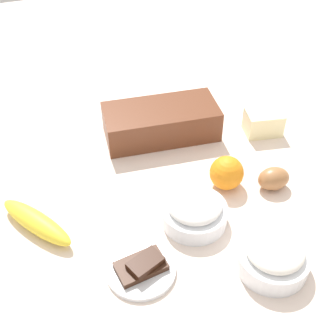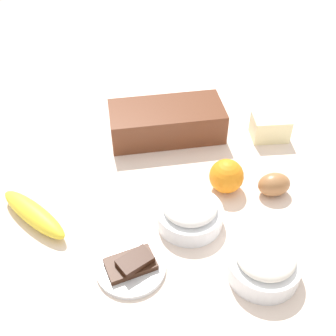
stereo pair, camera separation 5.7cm
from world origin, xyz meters
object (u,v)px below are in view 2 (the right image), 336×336
at_px(banana, 34,214).
at_px(chocolate_plate, 131,266).
at_px(flour_bowl, 264,263).
at_px(sugar_bowl, 190,212).
at_px(orange_fruit, 226,176).
at_px(butter_block, 270,127).
at_px(egg_near_butter, 274,184).
at_px(loaf_pan, 167,121).

relative_size(banana, chocolate_plate, 1.46).
bearing_deg(flour_bowl, sugar_bowl, 121.96).
height_order(sugar_bowl, banana, sugar_bowl).
height_order(orange_fruit, butter_block, orange_fruit).
bearing_deg(egg_near_butter, sugar_bowl, -169.66).
height_order(flour_bowl, banana, flour_bowl).
height_order(flour_bowl, sugar_bowl, flour_bowl).
height_order(butter_block, chocolate_plate, butter_block).
height_order(loaf_pan, butter_block, loaf_pan).
bearing_deg(orange_fruit, sugar_bowl, -144.26).
bearing_deg(egg_near_butter, banana, 174.85).
height_order(orange_fruit, chocolate_plate, orange_fruit).
relative_size(flour_bowl, orange_fruit, 1.77).
xyz_separation_m(loaf_pan, banana, (-0.33, -0.22, -0.02)).
bearing_deg(butter_block, egg_near_butter, -111.62).
relative_size(flour_bowl, chocolate_plate, 1.02).
bearing_deg(loaf_pan, banana, -142.39).
bearing_deg(flour_bowl, banana, 149.72).
xyz_separation_m(sugar_bowl, egg_near_butter, (0.20, 0.04, -0.01)).
xyz_separation_m(sugar_bowl, banana, (-0.31, 0.08, -0.01)).
bearing_deg(banana, egg_near_butter, -5.15).
relative_size(loaf_pan, banana, 1.52).
bearing_deg(egg_near_butter, chocolate_plate, -160.35).
xyz_separation_m(banana, chocolate_plate, (0.17, -0.17, -0.01)).
xyz_separation_m(egg_near_butter, chocolate_plate, (-0.34, -0.12, -0.02)).
distance_m(loaf_pan, banana, 0.40).
bearing_deg(butter_block, chocolate_plate, -143.15).
bearing_deg(egg_near_butter, flour_bowl, -119.30).
xyz_separation_m(butter_block, chocolate_plate, (-0.41, -0.31, -0.02)).
bearing_deg(egg_near_butter, loaf_pan, 123.64).
distance_m(loaf_pan, egg_near_butter, 0.31).
bearing_deg(orange_fruit, chocolate_plate, -146.59).
distance_m(loaf_pan, orange_fruit, 0.24).
bearing_deg(flour_bowl, loaf_pan, 98.60).
bearing_deg(loaf_pan, sugar_bowl, -90.43).
relative_size(banana, butter_block, 2.11).
relative_size(orange_fruit, egg_near_butter, 1.06).
xyz_separation_m(flour_bowl, egg_near_butter, (0.11, 0.19, -0.01)).
bearing_deg(egg_near_butter, orange_fruit, 158.11).
bearing_deg(loaf_pan, flour_bowl, -76.69).
distance_m(sugar_bowl, orange_fruit, 0.13).
bearing_deg(orange_fruit, loaf_pan, 109.25).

